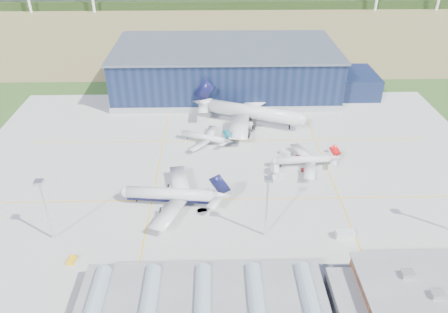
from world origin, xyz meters
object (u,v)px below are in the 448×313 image
at_px(airliner_red, 303,156).
at_px(gse_tug_b, 178,175).
at_px(airliner_widebody, 253,106).
at_px(gse_van_b, 285,153).
at_px(gse_van_a, 345,234).
at_px(airstair, 275,170).
at_px(gse_cart_a, 281,176).
at_px(gse_van_c, 275,268).
at_px(hangar, 230,71).
at_px(light_mast_west, 44,201).
at_px(car_a, 399,272).
at_px(car_b, 202,210).
at_px(gse_cart_b, 255,119).
at_px(ops_building, 443,293).
at_px(light_mast_center, 267,198).
at_px(airliner_navy, 170,189).
at_px(gse_tug_a, 72,260).
at_px(airliner_regional, 204,134).
at_px(gse_tug_c, 269,113).

xyz_separation_m(airliner_red, gse_tug_b, (-51.48, -6.35, -4.28)).
xyz_separation_m(airliner_widebody, gse_van_b, (11.60, -30.70, -8.48)).
xyz_separation_m(gse_van_a, airstair, (-18.63, 38.83, 0.21)).
bearing_deg(gse_cart_a, gse_van_c, -90.12).
height_order(hangar, gse_van_b, hangar).
xyz_separation_m(light_mast_west, gse_van_b, (84.10, 51.61, -14.34)).
distance_m(car_a, car_b, 67.21).
relative_size(light_mast_west, gse_cart_b, 7.15).
bearing_deg(ops_building, light_mast_west, 165.38).
bearing_deg(gse_van_c, gse_cart_a, 9.33).
bearing_deg(gse_van_c, airliner_red, 1.36).
xyz_separation_m(light_mast_center, airstair, (7.73, 36.99, -13.88)).
height_order(hangar, airliner_widebody, hangar).
height_order(hangar, car_a, hangar).
bearing_deg(gse_van_b, gse_cart_b, 69.87).
bearing_deg(car_b, airstair, -64.69).
bearing_deg(airliner_navy, gse_tug_b, -87.94).
relative_size(gse_tug_a, gse_van_a, 0.56).
bearing_deg(gse_cart_b, gse_van_b, -149.32).
relative_size(ops_building, gse_van_c, 9.88).
bearing_deg(gse_van_c, gse_tug_b, 51.24).
xyz_separation_m(airliner_red, gse_cart_b, (-16.19, 43.27, -4.15)).
height_order(ops_building, airliner_navy, airliner_navy).
height_order(light_mast_center, car_b, light_mast_center).
height_order(airliner_widebody, airliner_regional, airliner_widebody).
xyz_separation_m(gse_cart_a, gse_cart_b, (-6.14, 51.50, 0.05)).
height_order(airliner_navy, gse_van_b, airliner_navy).
distance_m(airliner_red, gse_cart_a, 13.65).
height_order(airliner_regional, gse_tug_a, airliner_regional).
xyz_separation_m(gse_tug_b, gse_cart_a, (41.42, -1.88, 0.09)).
distance_m(gse_tug_a, gse_tug_c, 125.99).
distance_m(airliner_regional, gse_tug_b, 29.40).
bearing_deg(gse_tug_b, gse_tug_a, -110.42).
bearing_deg(car_a, gse_cart_b, 23.70).
distance_m(gse_tug_b, airstair, 39.11).
height_order(airliner_red, gse_van_a, airliner_red).
bearing_deg(gse_van_c, airstair, 12.30).
relative_size(gse_cart_a, gse_van_c, 0.65).
height_order(airliner_regional, car_a, airliner_regional).
relative_size(airstair, car_a, 1.49).
bearing_deg(ops_building, gse_van_c, 162.18).
bearing_deg(gse_tug_c, gse_tug_a, -129.16).
bearing_deg(gse_van_c, airliner_regional, 35.10).
bearing_deg(ops_building, airliner_navy, 148.28).
height_order(gse_tug_b, gse_van_a, gse_van_a).
height_order(gse_cart_b, car_b, gse_cart_b).
bearing_deg(gse_tug_c, airliner_widebody, -137.30).
height_order(ops_building, airliner_red, ops_building).
height_order(light_mast_center, airstair, light_mast_center).
relative_size(airliner_red, airstair, 6.15).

